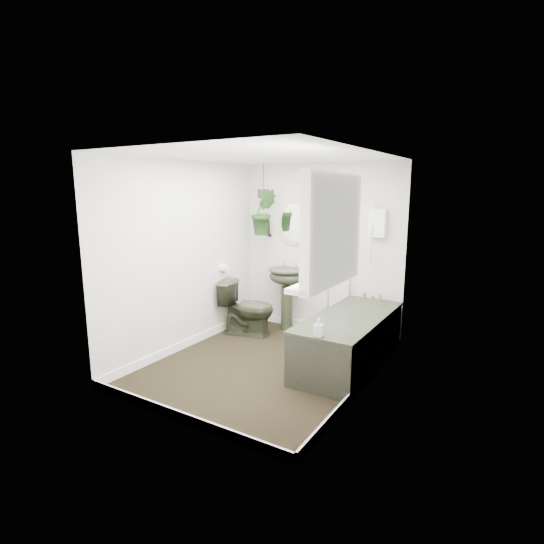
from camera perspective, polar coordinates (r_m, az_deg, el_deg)
The scene contains 22 objects.
floor at distance 4.93m, azimuth -0.93°, elevation -12.47°, with size 2.30×2.80×0.02m, color black.
ceiling at distance 4.53m, azimuth -1.03°, elevation 15.52°, with size 2.30×2.80×0.02m, color white.
wall_back at distance 5.81m, azimuth 6.51°, elevation 3.03°, with size 2.30×0.02×2.30m, color silver.
wall_front at distance 3.51m, azimuth -13.44°, elevation -2.62°, with size 2.30×0.02×2.30m, color silver.
wall_left at distance 5.29m, azimuth -11.65°, elevation 2.07°, with size 0.02×2.80×2.30m, color silver.
wall_right at distance 4.10m, azimuth 12.86°, elevation -0.62°, with size 0.02×2.80×2.30m, color silver.
skirting at distance 4.91m, azimuth -0.93°, elevation -11.83°, with size 2.30×2.80×0.10m, color white.
bathtub at distance 4.90m, azimuth 10.30°, elevation -9.02°, with size 0.72×1.72×0.58m, color #272C1D, non-canonical shape.
bath_screen at distance 5.23m, azimuth 9.26°, elevation 3.48°, with size 0.04×0.72×1.40m, color silver, non-canonical shape.
shower_box at distance 5.41m, azimuth 14.02°, elevation 6.43°, with size 0.20×0.10×0.35m, color white.
oval_mirror at distance 5.92m, azimuth 2.90°, elevation 6.64°, with size 0.46×0.03×0.62m, color #C3AA8D.
wall_sconce at distance 6.12m, azimuth -0.46°, elevation 5.86°, with size 0.04×0.04×0.22m, color black.
toilet_roll_holder at distance 5.82m, azimuth -6.42°, elevation 0.55°, with size 0.11×0.11×0.11m, color white.
window_recess at distance 3.40m, azimuth 8.27°, elevation 5.69°, with size 0.08×1.00×0.90m, color white.
window_sill at distance 3.49m, azimuth 7.02°, elevation -1.11°, with size 0.18×1.00×0.04m, color white.
window_blinds at distance 3.42m, azimuth 7.57°, elevation 5.74°, with size 0.01×0.86×0.76m, color white.
toilet at distance 5.79m, azimuth -3.32°, elevation -4.83°, with size 0.41×0.73×0.74m, color #272C1D.
pedestal_sink at distance 5.95m, azimuth 2.01°, elevation -3.70°, with size 0.52×0.44×0.88m, color #272C1D, non-canonical shape.
sill_plant at distance 3.72m, azimuth 8.58°, elevation 2.01°, with size 0.24×0.21×0.26m, color black.
hanging_plant at distance 5.81m, azimuth -1.14°, elevation 8.04°, with size 0.34×0.27×0.61m, color black.
soap_bottle at distance 4.09m, azimuth 6.29°, elevation -7.40°, with size 0.08×0.08×0.18m, color black.
hanging_pot at distance 5.80m, azimuth -1.15°, elevation 10.48°, with size 0.16×0.16×0.12m, color black.
Camera 1 is at (2.42, -3.81, 1.97)m, focal length 28.00 mm.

